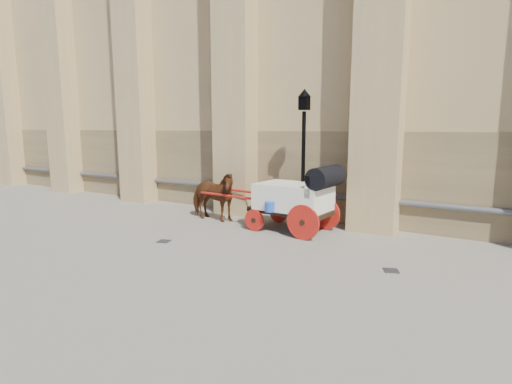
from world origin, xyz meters
The scene contains 6 objects.
ground centered at (0.00, 0.00, 0.00)m, with size 90.00×90.00×0.00m, color gray.
horse centered at (-1.04, 2.19, 0.85)m, with size 0.91×2.01×1.69m, color brown.
carriage centered at (2.06, 2.33, 1.10)m, with size 4.74×1.72×2.04m.
street_lamp centered at (1.94, 2.97, 2.29)m, with size 0.40×0.40×4.28m.
drain_grate_near centered at (-0.66, -0.53, 0.01)m, with size 0.32×0.32×0.01m, color black.
drain_grate_far centered at (5.28, 0.33, 0.01)m, with size 0.32×0.32×0.01m, color black.
Camera 1 is at (7.02, -8.41, 3.12)m, focal length 28.00 mm.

